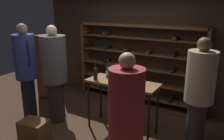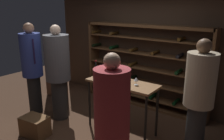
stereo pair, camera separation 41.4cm
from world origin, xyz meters
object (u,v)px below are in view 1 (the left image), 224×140
Objects in this scene: person_guest_plum_blouse at (126,121)px; wine_crate at (34,131)px; wine_rack at (138,66)px; wine_glass_stemmed_right at (125,80)px; person_bystander_red_print at (54,70)px; wine_bottle_red_label at (108,71)px; display_cabinet at (47,67)px; wine_bottle_black_capsule at (95,73)px; person_host_in_suit at (26,67)px; tasting_table at (122,88)px; wine_glass_stemmed_center at (137,79)px; person_bystander_dark_jacket at (200,88)px; wine_bottle_green_slim at (116,77)px.

person_guest_plum_blouse is 3.81× the size of wine_crate.
wine_glass_stemmed_right is (0.42, -1.45, 0.14)m from wine_rack.
wine_crate is 3.16× the size of wine_glass_stemmed_right.
wine_glass_stemmed_right is at bearing -73.81° from wine_rack.
wine_crate is (0.18, -0.76, -0.89)m from person_bystander_red_print.
wine_rack is 1.20m from wine_bottle_red_label.
wine_glass_stemmed_right is (2.58, -0.68, 0.28)m from display_cabinet.
display_cabinet is 2.07m from wine_bottle_black_capsule.
person_host_in_suit is (-1.74, -1.75, 0.15)m from wine_rack.
person_bystander_red_print is at bearing 34.43° from person_guest_plum_blouse.
display_cabinet reaches higher than wine_crate.
wine_bottle_black_capsule is at bearing -18.63° from display_cabinet.
wine_rack is 8.33× the size of wine_bottle_black_capsule.
tasting_table is at bearing 18.36° from wine_bottle_black_capsule.
person_bystander_red_print is 1.66m from wine_glass_stemmed_center.
person_guest_plum_blouse is (1.03, -2.60, 0.07)m from wine_rack.
person_bystander_dark_jacket is 12.16× the size of wine_glass_stemmed_right.
person_bystander_red_print is at bearing -37.57° from display_cabinet.
wine_rack is at bearing 106.19° from wine_glass_stemmed_right.
person_host_in_suit reaches higher than display_cabinet.
wine_bottle_red_label is at bearing 167.16° from tasting_table.
tasting_table is at bearing 78.35° from wine_bottle_green_slim.
wine_glass_stemmed_right is at bearing -123.38° from wine_glass_stemmed_center.
person_host_in_suit is at bearing 143.45° from wine_crate.
person_bystander_red_print is 1.19m from wine_crate.
display_cabinet is 2.76m from wine_glass_stemmed_center.
person_host_in_suit is 5.38× the size of wine_bottle_black_capsule.
person_host_in_suit is 0.68m from person_bystander_red_print.
person_bystander_dark_jacket is (1.56, -1.02, 0.07)m from wine_rack.
person_bystander_dark_jacket reaches higher than wine_bottle_red_label.
person_guest_plum_blouse is at bearing -60.34° from tasting_table.
person_bystander_red_print reaches higher than wine_bottle_red_label.
wine_glass_stemmed_center is (0.64, -0.07, -0.02)m from wine_bottle_red_label.
wine_bottle_green_slim is at bearing 46.64° from person_bystander_red_print.
display_cabinet is (-3.18, 1.83, -0.21)m from person_guest_plum_blouse.
wine_rack is 1.66× the size of person_bystander_dark_jacket.
person_bystander_red_print is 5.60× the size of wine_bottle_red_label.
person_guest_plum_blouse reaches higher than wine_glass_stemmed_center.
wine_crate is at bearing -126.19° from wine_bottle_black_capsule.
wine_rack is 1.55× the size of person_host_in_suit.
wine_rack is 1.90× the size of display_cabinet.
wine_bottle_black_capsule is at bearing 84.38° from person_host_in_suit.
wine_glass_stemmed_right is (0.51, -0.26, -0.01)m from wine_bottle_red_label.
tasting_table is 2.78× the size of wine_crate.
display_cabinet reaches higher than tasting_table.
wine_rack is 6.38× the size of wine_crate.
wine_crate is at bearing 36.07° from person_host_in_suit.
wine_bottle_green_slim is at bearing 81.42° from person_host_in_suit.
wine_bottle_black_capsule is 2.42× the size of wine_glass_stemmed_right.
wine_bottle_green_slim is (2.39, -0.67, 0.31)m from display_cabinet.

